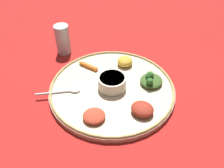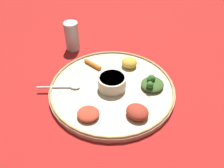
{
  "view_description": "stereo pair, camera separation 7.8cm",
  "coord_description": "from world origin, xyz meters",
  "px_view_note": "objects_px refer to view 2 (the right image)",
  "views": [
    {
      "loc": [
        -0.27,
        -0.52,
        0.56
      ],
      "look_at": [
        0.0,
        0.0,
        0.03
      ],
      "focal_mm": 37.81,
      "sensor_mm": 36.0,
      "label": 1
    },
    {
      "loc": [
        -0.2,
        -0.55,
        0.56
      ],
      "look_at": [
        0.0,
        0.0,
        0.03
      ],
      "focal_mm": 37.81,
      "sensor_mm": 36.0,
      "label": 2
    }
  ],
  "objects_px": {
    "carrot_near_spoon": "(92,64)",
    "center_bowl": "(112,82)",
    "drinking_glass": "(72,38)",
    "greens_pile": "(152,83)",
    "spoon": "(66,87)"
  },
  "relations": [
    {
      "from": "spoon",
      "to": "greens_pile",
      "type": "relative_size",
      "value": 1.32
    },
    {
      "from": "carrot_near_spoon",
      "to": "drinking_glass",
      "type": "xyz_separation_m",
      "value": [
        -0.04,
        0.16,
        0.03
      ]
    },
    {
      "from": "center_bowl",
      "to": "carrot_near_spoon",
      "type": "bearing_deg",
      "value": 101.77
    },
    {
      "from": "spoon",
      "to": "carrot_near_spoon",
      "type": "xyz_separation_m",
      "value": [
        0.12,
        0.09,
        0.0
      ]
    },
    {
      "from": "center_bowl",
      "to": "greens_pile",
      "type": "distance_m",
      "value": 0.13
    },
    {
      "from": "greens_pile",
      "to": "drinking_glass",
      "type": "bearing_deg",
      "value": 118.88
    },
    {
      "from": "greens_pile",
      "to": "carrot_near_spoon",
      "type": "distance_m",
      "value": 0.24
    },
    {
      "from": "spoon",
      "to": "center_bowl",
      "type": "bearing_deg",
      "value": -19.03
    },
    {
      "from": "greens_pile",
      "to": "drinking_glass",
      "type": "height_order",
      "value": "drinking_glass"
    },
    {
      "from": "center_bowl",
      "to": "greens_pile",
      "type": "xyz_separation_m",
      "value": [
        0.13,
        -0.04,
        -0.01
      ]
    },
    {
      "from": "spoon",
      "to": "drinking_glass",
      "type": "xyz_separation_m",
      "value": [
        0.08,
        0.25,
        0.03
      ]
    },
    {
      "from": "greens_pile",
      "to": "carrot_near_spoon",
      "type": "height_order",
      "value": "greens_pile"
    },
    {
      "from": "carrot_near_spoon",
      "to": "center_bowl",
      "type": "bearing_deg",
      "value": -78.23
    },
    {
      "from": "carrot_near_spoon",
      "to": "greens_pile",
      "type": "bearing_deg",
      "value": -49.53
    },
    {
      "from": "center_bowl",
      "to": "drinking_glass",
      "type": "xyz_separation_m",
      "value": [
        -0.06,
        0.3,
        0.01
      ]
    }
  ]
}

